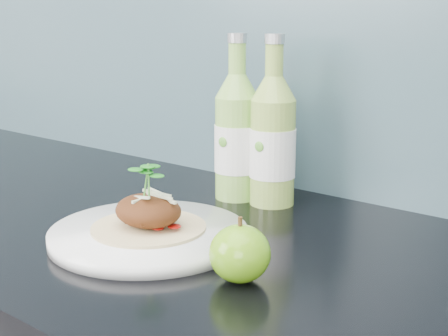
{
  "coord_description": "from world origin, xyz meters",
  "views": [
    {
      "loc": [
        0.52,
        1.09,
        1.19
      ],
      "look_at": [
        0.02,
        1.7,
        1.0
      ],
      "focal_mm": 50.0,
      "sensor_mm": 36.0,
      "label": 1
    }
  ],
  "objects_px": {
    "dinner_plate": "(149,234)",
    "green_apple": "(240,254)",
    "cider_bottle_left": "(237,137)",
    "cider_bottle_right": "(273,141)"
  },
  "relations": [
    {
      "from": "green_apple",
      "to": "cider_bottle_right",
      "type": "height_order",
      "value": "cider_bottle_right"
    },
    {
      "from": "cider_bottle_right",
      "to": "cider_bottle_left",
      "type": "bearing_deg",
      "value": -176.03
    },
    {
      "from": "cider_bottle_left",
      "to": "cider_bottle_right",
      "type": "height_order",
      "value": "same"
    },
    {
      "from": "dinner_plate",
      "to": "green_apple",
      "type": "relative_size",
      "value": 4.55
    },
    {
      "from": "dinner_plate",
      "to": "cider_bottle_left",
      "type": "relative_size",
      "value": 1.3
    },
    {
      "from": "dinner_plate",
      "to": "green_apple",
      "type": "xyz_separation_m",
      "value": [
        0.17,
        -0.03,
        0.02
      ]
    },
    {
      "from": "dinner_plate",
      "to": "cider_bottle_right",
      "type": "distance_m",
      "value": 0.26
    },
    {
      "from": "cider_bottle_right",
      "to": "green_apple",
      "type": "bearing_deg",
      "value": -64.92
    },
    {
      "from": "dinner_plate",
      "to": "green_apple",
      "type": "distance_m",
      "value": 0.18
    },
    {
      "from": "dinner_plate",
      "to": "green_apple",
      "type": "height_order",
      "value": "green_apple"
    }
  ]
}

